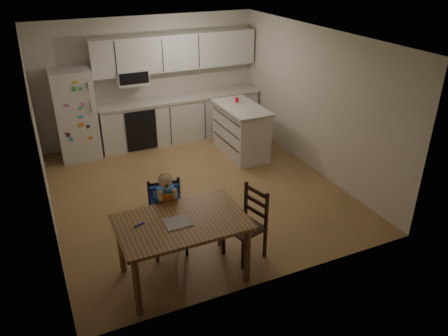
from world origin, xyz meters
TOP-DOWN VIEW (x-y plane):
  - room at (0.00, 0.48)m, footprint 4.52×5.01m
  - refrigerator at (-1.55, 2.15)m, footprint 0.72×0.70m
  - kitchen_run at (0.50, 2.24)m, footprint 3.37×0.62m
  - kitchen_island at (1.32, 0.96)m, footprint 0.70×1.33m
  - red_cup at (1.35, 1.21)m, footprint 0.07×0.07m
  - dining_table at (-0.91, -1.98)m, footprint 1.50×0.96m
  - napkin at (-0.96, -2.00)m, footprint 0.30×0.26m
  - toddler_spoon at (-1.39, -1.87)m, footprint 0.12×0.06m
  - chair_booster at (-0.90, -1.36)m, footprint 0.48×0.48m
  - chair_side at (0.03, -1.90)m, footprint 0.52×0.52m

SIDE VIEW (x-z plane):
  - kitchen_island at x=1.32m, z-range 0.00..0.98m
  - chair_side at x=0.03m, z-range 0.06..1.01m
  - chair_booster at x=-0.90m, z-range 0.12..1.25m
  - dining_table at x=-0.91m, z-range 0.29..1.10m
  - napkin at x=-0.96m, z-range 0.80..0.81m
  - toddler_spoon at x=-1.39m, z-range 0.80..0.82m
  - refrigerator at x=-1.55m, z-range 0.00..1.70m
  - kitchen_run at x=0.50m, z-range -0.20..1.95m
  - red_cup at x=1.35m, z-range 0.98..1.07m
  - room at x=0.00m, z-range -0.01..2.51m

